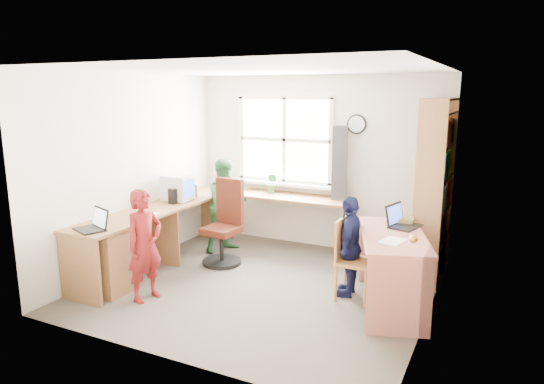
# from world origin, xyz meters

# --- Properties ---
(room) EXTENTS (3.64, 3.44, 2.44)m
(room) POSITION_xyz_m (0.01, 0.10, 1.22)
(room) COLOR #473F37
(room) RESTS_ON ground
(l_desk) EXTENTS (2.38, 2.95, 0.75)m
(l_desk) POSITION_xyz_m (-1.31, -0.28, 0.46)
(l_desk) COLOR #93633A
(l_desk) RESTS_ON ground
(right_desk) EXTENTS (1.01, 1.46, 0.77)m
(right_desk) POSITION_xyz_m (1.42, 0.12, 0.56)
(right_desk) COLOR #BC6E5E
(right_desk) RESTS_ON ground
(bookshelf) EXTENTS (0.30, 1.02, 2.10)m
(bookshelf) POSITION_xyz_m (1.65, 1.19, 1.00)
(bookshelf) COLOR #93633A
(bookshelf) RESTS_ON ground
(swivel_chair) EXTENTS (0.55, 0.55, 1.08)m
(swivel_chair) POSITION_xyz_m (-0.80, 0.51, 0.47)
(swivel_chair) COLOR black
(swivel_chair) RESTS_ON ground
(wooden_chair) EXTENTS (0.38, 0.38, 0.86)m
(wooden_chair) POSITION_xyz_m (0.97, 0.15, 0.47)
(wooden_chair) COLOR #CE8744
(wooden_chair) RESTS_ON ground
(crt_monitor) EXTENTS (0.37, 0.34, 0.34)m
(crt_monitor) POSITION_xyz_m (-1.51, 0.50, 0.92)
(crt_monitor) COLOR silver
(crt_monitor) RESTS_ON l_desk
(laptop_left) EXTENTS (0.40, 0.37, 0.22)m
(laptop_left) POSITION_xyz_m (-1.46, -1.02, 0.80)
(laptop_left) COLOR black
(laptop_left) RESTS_ON l_desk
(laptop_right) EXTENTS (0.36, 0.40, 0.24)m
(laptop_right) POSITION_xyz_m (1.42, 0.45, 0.83)
(laptop_right) COLOR black
(laptop_right) RESTS_ON right_desk
(speaker_a) EXTENTS (0.11, 0.11, 0.20)m
(speaker_a) POSITION_xyz_m (-1.46, 0.33, 0.85)
(speaker_a) COLOR black
(speaker_a) RESTS_ON l_desk
(speaker_b) EXTENTS (0.11, 0.11, 0.17)m
(speaker_b) POSITION_xyz_m (-1.44, 0.75, 0.83)
(speaker_b) COLOR black
(speaker_b) RESTS_ON l_desk
(cd_tower) EXTENTS (0.24, 0.22, 0.99)m
(cd_tower) POSITION_xyz_m (0.37, 1.54, 1.24)
(cd_tower) COLOR black
(cd_tower) RESTS_ON l_desk
(game_box) EXTENTS (0.28, 0.28, 0.05)m
(game_box) POSITION_xyz_m (1.39, 0.64, 0.80)
(game_box) COLOR red
(game_box) RESTS_ON right_desk
(paper_a) EXTENTS (0.26, 0.34, 0.00)m
(paper_a) POSITION_xyz_m (-1.38, -0.31, 0.75)
(paper_a) COLOR white
(paper_a) RESTS_ON l_desk
(paper_b) EXTENTS (0.25, 0.31, 0.00)m
(paper_b) POSITION_xyz_m (1.46, -0.11, 0.77)
(paper_b) COLOR white
(paper_b) RESTS_ON right_desk
(potted_plant) EXTENTS (0.18, 0.16, 0.29)m
(potted_plant) POSITION_xyz_m (-0.60, 1.48, 0.89)
(potted_plant) COLOR #33803F
(potted_plant) RESTS_ON l_desk
(person_red) EXTENTS (0.37, 0.48, 1.19)m
(person_red) POSITION_xyz_m (-0.95, -0.84, 0.60)
(person_red) COLOR maroon
(person_red) RESTS_ON ground
(person_green) EXTENTS (0.71, 0.77, 1.28)m
(person_green) POSITION_xyz_m (-1.03, 0.94, 0.64)
(person_green) COLOR #286635
(person_green) RESTS_ON ground
(person_navy) EXTENTS (0.32, 0.66, 1.10)m
(person_navy) POSITION_xyz_m (0.94, 0.23, 0.55)
(person_navy) COLOR #151A42
(person_navy) RESTS_ON ground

